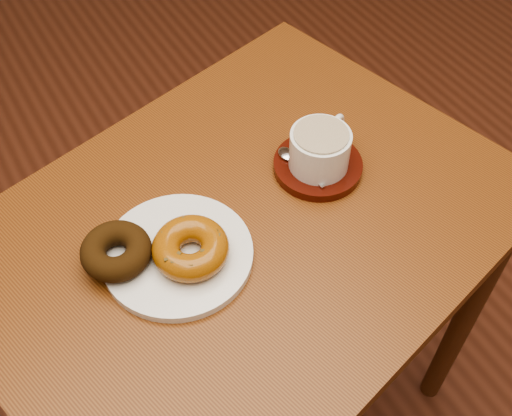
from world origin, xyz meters
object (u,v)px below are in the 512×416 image
donut_plate (178,254)px  coffee_cup (320,148)px  saucer (318,166)px  cafe_table (246,267)px

donut_plate → coffee_cup: size_ratio=1.82×
donut_plate → saucer: (0.28, 0.04, 0.00)m
coffee_cup → donut_plate: bearing=160.4°
cafe_table → coffee_cup: size_ratio=8.00×
coffee_cup → cafe_table: bearing=163.7°
cafe_table → saucer: size_ratio=6.69×
saucer → cafe_table: bearing=-167.8°
saucer → donut_plate: bearing=-171.3°
cafe_table → saucer: saucer is taller
donut_plate → saucer: saucer is taller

